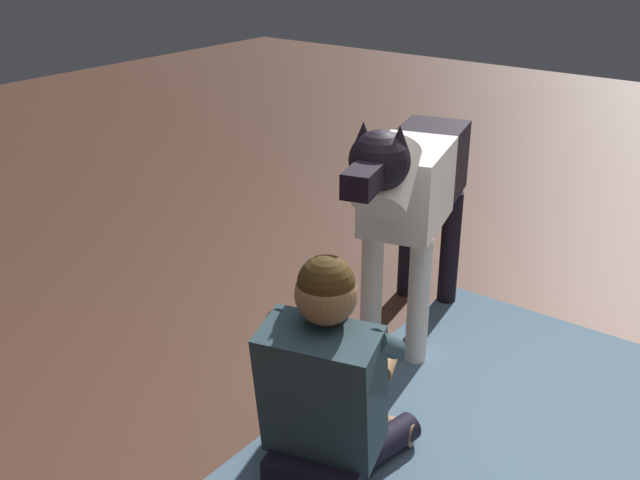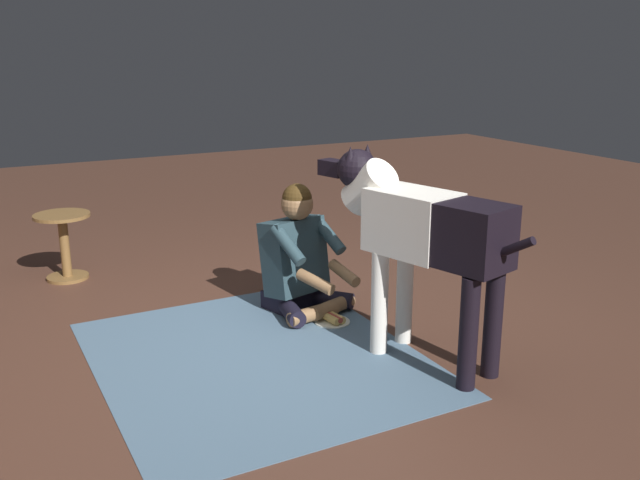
{
  "view_description": "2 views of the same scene",
  "coord_description": "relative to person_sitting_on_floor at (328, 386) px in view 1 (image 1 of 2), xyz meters",
  "views": [
    {
      "loc": [
        2.12,
        1.03,
        1.85
      ],
      "look_at": [
        -0.06,
        -0.63,
        0.64
      ],
      "focal_mm": 41.41,
      "sensor_mm": 36.0,
      "label": 1
    },
    {
      "loc": [
        -3.55,
        1.68,
        1.72
      ],
      "look_at": [
        -0.06,
        -0.16,
        0.61
      ],
      "focal_mm": 39.35,
      "sensor_mm": 36.0,
      "label": 2
    }
  ],
  "objects": [
    {
      "name": "person_sitting_on_floor",
      "position": [
        0.0,
        0.0,
        0.0
      ],
      "size": [
        0.7,
        0.58,
        0.85
      ],
      "color": "black",
      "rests_on": "ground"
    },
    {
      "name": "hot_dog_on_plate",
      "position": [
        -0.3,
        -0.08,
        -0.33
      ],
      "size": [
        0.23,
        0.23,
        0.06
      ],
      "color": "white",
      "rests_on": "ground"
    },
    {
      "name": "large_dog",
      "position": [
        -0.96,
        -0.26,
        0.39
      ],
      "size": [
        1.42,
        0.53,
        1.16
      ],
      "color": "white",
      "rests_on": "ground"
    },
    {
      "name": "area_rug",
      "position": [
        -0.56,
        0.55,
        -0.35
      ],
      "size": [
        1.99,
        1.71,
        0.01
      ],
      "primitive_type": "cube",
      "color": "#4A647A",
      "rests_on": "ground"
    },
    {
      "name": "ground_plane",
      "position": [
        -0.4,
        0.25,
        -0.35
      ],
      "size": [
        14.68,
        14.68,
        0.0
      ],
      "primitive_type": "plane",
      "color": "#4B2E22"
    }
  ]
}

